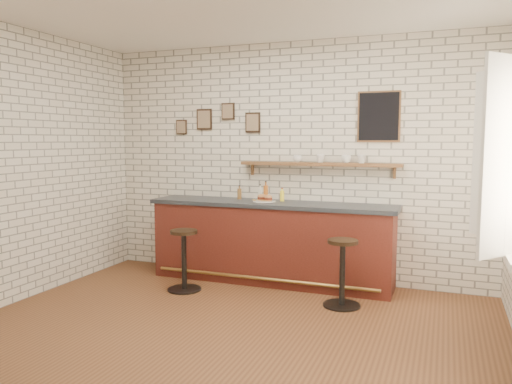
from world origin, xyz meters
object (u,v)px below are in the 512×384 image
bar_counter (271,242)px  ciabatta_sandwich (265,198)px  bar_stool_left (184,258)px  bitters_bottle_brown (239,194)px  sandwich_plate (264,201)px  bitters_bottle_amber (266,193)px  shelf_cup_b (321,158)px  condiment_bottle_yellow (282,196)px  shelf_cup_c (346,159)px  bar_stool_right (342,271)px  bitters_bottle_white (260,194)px  shelf_cup_d (362,159)px  shelf_cup_a (297,159)px

bar_counter → ciabatta_sandwich: ciabatta_sandwich is taller
ciabatta_sandwich → bar_stool_left: bearing=-136.6°
bitters_bottle_brown → sandwich_plate: bearing=-16.6°
bitters_bottle_amber → shelf_cup_b: 0.82m
bar_counter → sandwich_plate: (-0.09, 0.01, 0.51)m
ciabatta_sandwich → bitters_bottle_brown: bitters_bottle_brown is taller
bitters_bottle_amber → shelf_cup_b: shelf_cup_b is taller
condiment_bottle_yellow → shelf_cup_c: bearing=5.7°
bitters_bottle_amber → bar_stool_right: size_ratio=0.34×
bar_counter → bitters_bottle_brown: 0.76m
bar_stool_right → bitters_bottle_brown: bearing=153.8°
bar_counter → bitters_bottle_white: size_ratio=15.29×
bitters_bottle_amber → shelf_cup_d: bearing=3.7°
bitters_bottle_amber → bar_stool_right: (1.13, -0.74, -0.72)m
bitters_bottle_white → condiment_bottle_yellow: (0.29, 0.00, -0.01)m
bitters_bottle_white → shelf_cup_b: 0.89m
bar_counter → bar_stool_left: size_ratio=4.29×
condiment_bottle_yellow → bar_stool_left: size_ratio=0.23×
shelf_cup_d → bitters_bottle_amber: bearing=-171.6°
bar_counter → bar_stool_left: bearing=-139.8°
sandwich_plate → bitters_bottle_amber: (-0.02, 0.12, 0.09)m
bar_counter → shelf_cup_b: shelf_cup_b is taller
condiment_bottle_yellow → shelf_cup_c: 0.91m
bitters_bottle_brown → bar_stool_right: bearing=-26.2°
bar_stool_left → bar_stool_right: bearing=2.9°
bar_counter → sandwich_plate: bearing=174.8°
bar_stool_left → shelf_cup_b: shelf_cup_b is taller
bitters_bottle_amber → bar_stool_left: (-0.73, -0.83, -0.72)m
bitters_bottle_white → condiment_bottle_yellow: size_ratio=1.21×
condiment_bottle_yellow → bar_stool_left: (-0.94, -0.83, -0.69)m
ciabatta_sandwich → shelf_cup_d: size_ratio=2.21×
bar_counter → condiment_bottle_yellow: size_ratio=18.44×
shelf_cup_b → bitters_bottle_brown: bearing=109.5°
bitters_bottle_amber → bar_stool_left: 1.32m
bitters_bottle_amber → condiment_bottle_yellow: 0.22m
bar_counter → bar_stool_right: bar_counter is taller
bar_stool_left → shelf_cup_d: shelf_cup_d is taller
bar_counter → shelf_cup_a: 1.09m
shelf_cup_c → shelf_cup_b: bearing=91.9°
bitters_bottle_white → bar_stool_left: 1.27m
shelf_cup_b → bitters_bottle_amber: bearing=111.7°
ciabatta_sandwich → condiment_bottle_yellow: 0.22m
bitters_bottle_brown → condiment_bottle_yellow: size_ratio=1.08×
bar_stool_right → shelf_cup_b: shelf_cup_b is taller
bar_stool_left → bar_stool_right: size_ratio=1.00×
bar_counter → sandwich_plate: size_ratio=11.07×
bar_counter → shelf_cup_d: (1.07, 0.20, 1.04)m
bitters_bottle_amber → shelf_cup_c: 1.09m
sandwich_plate → bar_stool_left: (-0.75, -0.72, -0.63)m
bitters_bottle_white → shelf_cup_a: (0.47, 0.08, 0.45)m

